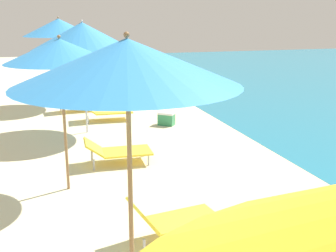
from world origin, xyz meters
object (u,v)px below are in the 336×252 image
at_px(lounger_fourth_shoreside, 172,219).
at_px(umbrella_farthest, 59,27).
at_px(umbrella_fourth, 127,63).
at_px(umbrella_fifth, 60,51).
at_px(person_walking_mid, 140,62).
at_px(lounger_farthest_inland, 79,102).
at_px(cooler_box, 166,119).
at_px(lounger_sixth_shoreside, 106,110).
at_px(lounger_fifth_shoreside, 117,150).
at_px(umbrella_sixth, 82,36).
at_px(lounger_farthest_shoreside, 89,90).

distance_m(lounger_fourth_shoreside, umbrella_farthest, 10.02).
relative_size(umbrella_fourth, lounger_fourth_shoreside, 2.17).
relative_size(umbrella_fifth, person_walking_mid, 1.68).
relative_size(lounger_farthest_inland, cooler_box, 2.85).
bearing_deg(lounger_sixth_shoreside, umbrella_fourth, -93.79).
xyz_separation_m(umbrella_fourth, lounger_fifth_shoreside, (0.59, 4.30, -2.30)).
bearing_deg(umbrella_fourth, lounger_fifth_shoreside, 82.22).
distance_m(lounger_fourth_shoreside, lounger_sixth_shoreside, 7.09).
xyz_separation_m(umbrella_sixth, lounger_sixth_shoreside, (0.68, 1.16, -2.21)).
height_order(lounger_fifth_shoreside, umbrella_sixth, umbrella_sixth).
distance_m(umbrella_sixth, lounger_sixth_shoreside, 2.59).
xyz_separation_m(lounger_fourth_shoreside, person_walking_mid, (2.66, 13.35, 0.67)).
relative_size(umbrella_fourth, umbrella_sixth, 0.99).
bearing_deg(lounger_farthest_shoreside, umbrella_fourth, -95.00).
xyz_separation_m(lounger_sixth_shoreside, umbrella_farthest, (-1.09, 2.62, 2.33)).
bearing_deg(lounger_sixth_shoreside, umbrella_farthest, 115.34).
relative_size(umbrella_fifth, cooler_box, 5.11).
height_order(lounger_fourth_shoreside, umbrella_farthest, umbrella_farthest).
distance_m(umbrella_fourth, lounger_farthest_inland, 9.86).
height_order(lounger_fifth_shoreside, umbrella_farthest, umbrella_farthest).
xyz_separation_m(umbrella_sixth, lounger_farthest_inland, (0.04, 2.66, -2.20)).
bearing_deg(lounger_sixth_shoreside, cooler_box, -30.97).
xyz_separation_m(lounger_fourth_shoreside, lounger_farthest_shoreside, (0.08, 10.93, -0.05)).
height_order(umbrella_fourth, lounger_fifth_shoreside, umbrella_fourth).
bearing_deg(lounger_fourth_shoreside, cooler_box, 65.65).
distance_m(umbrella_fifth, lounger_fifth_shoreside, 2.65).
distance_m(lounger_fifth_shoreside, umbrella_farthest, 6.87).
height_order(umbrella_sixth, person_walking_mid, umbrella_sixth).
height_order(lounger_fifth_shoreside, lounger_sixth_shoreside, lounger_sixth_shoreside).
xyz_separation_m(lounger_farthest_inland, person_walking_mid, (3.14, 4.77, 0.67)).
xyz_separation_m(lounger_farthest_shoreside, cooler_box, (1.63, -4.89, -0.08)).
bearing_deg(lounger_farthest_shoreside, person_walking_mid, 42.25).
xyz_separation_m(lounger_fourth_shoreside, lounger_sixth_shoreside, (0.16, 7.09, -0.01)).
distance_m(lounger_sixth_shoreside, cooler_box, 1.87).
bearing_deg(umbrella_farthest, lounger_farthest_shoreside, 50.33).
bearing_deg(umbrella_fourth, umbrella_farthest, 90.88).
height_order(umbrella_fourth, umbrella_fifth, umbrella_fourth).
xyz_separation_m(umbrella_farthest, cooler_box, (2.65, -3.66, -2.44)).
height_order(lounger_sixth_shoreside, umbrella_farthest, umbrella_farthest).
height_order(umbrella_fifth, person_walking_mid, umbrella_fifth).
distance_m(lounger_fourth_shoreside, person_walking_mid, 13.63).
distance_m(umbrella_fourth, lounger_fifth_shoreside, 4.91).
bearing_deg(cooler_box, lounger_fourth_shoreside, -105.80).
xyz_separation_m(umbrella_fifth, person_walking_mid, (3.92, 11.13, -1.47)).
bearing_deg(lounger_farthest_inland, umbrella_fourth, -95.73).
bearing_deg(person_walking_mid, lounger_farthest_shoreside, 146.64).
bearing_deg(umbrella_fifth, cooler_box, 52.19).
height_order(umbrella_farthest, lounger_farthest_inland, umbrella_farthest).
bearing_deg(umbrella_fourth, lounger_farthest_inland, 88.29).
distance_m(lounger_fifth_shoreside, lounger_sixth_shoreside, 3.81).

